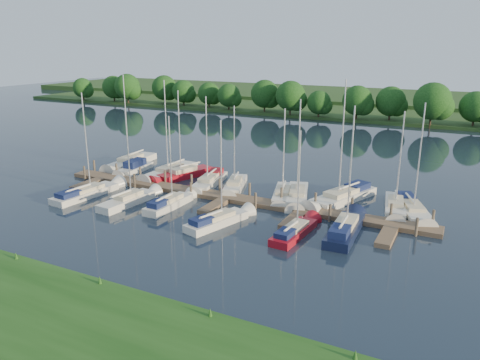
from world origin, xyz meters
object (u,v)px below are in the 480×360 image
at_px(motorboat, 134,169).
at_px(sailboat_n_5, 235,186).
at_px(sailboat_n_0, 131,163).
at_px(dock, 225,199).
at_px(sailboat_s_2, 170,204).

height_order(motorboat, sailboat_n_5, sailboat_n_5).
relative_size(motorboat, sailboat_n_5, 0.66).
xyz_separation_m(sailboat_n_0, motorboat, (2.44, -2.25, 0.09)).
distance_m(dock, sailboat_n_5, 4.28).
distance_m(dock, sailboat_n_0, 18.82).
relative_size(motorboat, sailboat_s_2, 0.68).
distance_m(sailboat_n_0, sailboat_n_5, 16.68).
bearing_deg(sailboat_n_0, motorboat, 133.37).
xyz_separation_m(motorboat, sailboat_s_2, (11.21, -8.48, -0.04)).
distance_m(sailboat_n_0, motorboat, 3.32).
xyz_separation_m(sailboat_n_5, sailboat_s_2, (-2.82, -8.04, 0.05)).
xyz_separation_m(dock, sailboat_n_5, (-1.07, 4.15, 0.08)).
height_order(sailboat_n_5, sailboat_s_2, sailboat_n_5).
distance_m(motorboat, sailboat_n_5, 14.03).
bearing_deg(sailboat_s_2, dock, 46.08).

